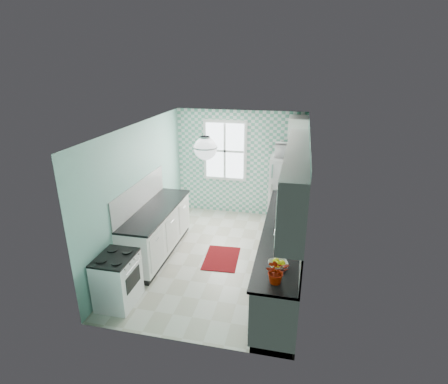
% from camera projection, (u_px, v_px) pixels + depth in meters
% --- Properties ---
extents(floor, '(3.00, 4.40, 0.02)m').
position_uv_depth(floor, '(219.00, 258.00, 6.71)').
color(floor, beige).
rests_on(floor, ground).
extents(ceiling, '(3.00, 4.40, 0.02)m').
position_uv_depth(ceiling, '(218.00, 126.00, 5.82)').
color(ceiling, white).
rests_on(ceiling, wall_back).
extents(wall_back, '(3.00, 0.02, 2.50)m').
position_uv_depth(wall_back, '(240.00, 163.00, 8.28)').
color(wall_back, '#82BFB0').
rests_on(wall_back, floor).
extents(wall_front, '(3.00, 0.02, 2.50)m').
position_uv_depth(wall_front, '(176.00, 261.00, 4.24)').
color(wall_front, '#82BFB0').
rests_on(wall_front, floor).
extents(wall_left, '(0.02, 4.40, 2.50)m').
position_uv_depth(wall_left, '(140.00, 190.00, 6.57)').
color(wall_left, '#82BFB0').
rests_on(wall_left, floor).
extents(wall_right, '(0.02, 4.40, 2.50)m').
position_uv_depth(wall_right, '(304.00, 204.00, 5.96)').
color(wall_right, '#82BFB0').
rests_on(wall_right, floor).
extents(accent_wall, '(3.00, 0.01, 2.50)m').
position_uv_depth(accent_wall, '(240.00, 164.00, 8.26)').
color(accent_wall, '#5FAC92').
rests_on(accent_wall, wall_back).
extents(window, '(1.04, 0.05, 1.44)m').
position_uv_depth(window, '(225.00, 151.00, 8.20)').
color(window, white).
rests_on(window, wall_back).
extents(backsplash_right, '(0.02, 3.60, 0.51)m').
position_uv_depth(backsplash_right, '(302.00, 216.00, 5.62)').
color(backsplash_right, white).
rests_on(backsplash_right, wall_right).
extents(backsplash_left, '(0.02, 2.15, 0.51)m').
position_uv_depth(backsplash_left, '(140.00, 194.00, 6.51)').
color(backsplash_left, white).
rests_on(backsplash_left, wall_left).
extents(upper_cabinets_right, '(0.33, 3.20, 0.90)m').
position_uv_depth(upper_cabinets_right, '(296.00, 177.00, 5.22)').
color(upper_cabinets_right, white).
rests_on(upper_cabinets_right, wall_right).
extents(upper_cabinet_fridge, '(0.40, 0.74, 0.40)m').
position_uv_depth(upper_cabinet_fridge, '(298.00, 126.00, 7.32)').
color(upper_cabinet_fridge, white).
rests_on(upper_cabinet_fridge, wall_right).
extents(ceiling_light, '(0.34, 0.34, 0.35)m').
position_uv_depth(ceiling_light, '(205.00, 148.00, 5.15)').
color(ceiling_light, silver).
rests_on(ceiling_light, ceiling).
extents(base_cabinets_right, '(0.60, 3.60, 0.90)m').
position_uv_depth(base_cabinets_right, '(282.00, 254.00, 5.94)').
color(base_cabinets_right, white).
rests_on(base_cabinets_right, floor).
extents(countertop_right, '(0.63, 3.60, 0.04)m').
position_uv_depth(countertop_right, '(282.00, 229.00, 5.77)').
color(countertop_right, black).
rests_on(countertop_right, base_cabinets_right).
extents(base_cabinets_left, '(0.60, 2.15, 0.90)m').
position_uv_depth(base_cabinets_left, '(157.00, 232.00, 6.72)').
color(base_cabinets_left, white).
rests_on(base_cabinets_left, floor).
extents(countertop_left, '(0.63, 2.15, 0.04)m').
position_uv_depth(countertop_left, '(156.00, 209.00, 6.55)').
color(countertop_left, black).
rests_on(countertop_left, base_cabinets_left).
extents(fridge, '(0.69, 0.69, 1.59)m').
position_uv_depth(fridge, '(285.00, 191.00, 7.82)').
color(fridge, white).
rests_on(fridge, floor).
extents(stove, '(0.53, 0.66, 0.80)m').
position_uv_depth(stove, '(117.00, 279.00, 5.31)').
color(stove, white).
rests_on(stove, floor).
extents(sink, '(0.56, 0.47, 0.53)m').
position_uv_depth(sink, '(287.00, 205.00, 6.72)').
color(sink, silver).
rests_on(sink, countertop_right).
extents(rug, '(0.68, 0.93, 0.01)m').
position_uv_depth(rug, '(221.00, 258.00, 6.65)').
color(rug, maroon).
rests_on(rug, floor).
extents(dish_towel, '(0.06, 0.22, 0.33)m').
position_uv_depth(dish_towel, '(267.00, 236.00, 6.50)').
color(dish_towel, '#61BDBF').
rests_on(dish_towel, base_cabinets_right).
extents(fruit_bowl, '(0.32, 0.32, 0.07)m').
position_uv_depth(fruit_bowl, '(278.00, 265.00, 4.67)').
color(fruit_bowl, silver).
rests_on(fruit_bowl, countertop_right).
extents(potted_plant, '(0.36, 0.33, 0.32)m').
position_uv_depth(potted_plant, '(277.00, 271.00, 4.30)').
color(potted_plant, '#A90F02').
rests_on(potted_plant, countertop_right).
extents(soap_bottle, '(0.12, 0.12, 0.21)m').
position_uv_depth(soap_bottle, '(290.00, 198.00, 6.76)').
color(soap_bottle, '#83A0B9').
rests_on(soap_bottle, countertop_right).
extents(microwave, '(0.54, 0.38, 0.29)m').
position_uv_depth(microwave, '(287.00, 150.00, 7.48)').
color(microwave, white).
rests_on(microwave, fridge).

